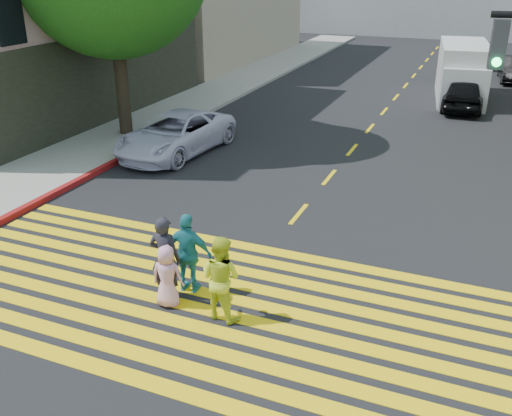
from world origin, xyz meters
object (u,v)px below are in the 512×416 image
Objects in this scene: white_sedan at (176,134)px; pedestrian_man at (165,258)px; pedestrian_child at (167,276)px; silver_car at (486,57)px; pedestrian_extra at (188,254)px; dark_car_near at (463,93)px; white_van at (462,74)px; pedestrian_woman at (221,278)px.

pedestrian_man is at bearing -55.92° from white_sedan.
pedestrian_child is 0.31× the size of silver_car.
dark_car_near is (3.99, 18.25, -0.13)m from pedestrian_extra.
dark_car_near reaches higher than silver_car.
pedestrian_woman is at bearing -104.85° from white_van.
pedestrian_child is 21.06m from white_van.
pedestrian_man is 31.07m from silver_car.
pedestrian_man is 0.49m from pedestrian_extra.
silver_car is (3.49, 30.90, -0.24)m from pedestrian_woman.
white_sedan is 1.21× the size of silver_car.
pedestrian_child is 0.30× the size of dark_car_near.
pedestrian_man is 0.41× the size of dark_car_near.
pedestrian_extra is at bearing -134.16° from pedestrian_man.
dark_car_near is at bearing -106.22° from pedestrian_man.
white_sedan is (-4.76, 7.78, -0.17)m from pedestrian_extra.
pedestrian_man is at bearing 74.39° from dark_car_near.
pedestrian_child is 0.22× the size of white_van.
silver_car is at bearing -107.07° from pedestrian_child.
pedestrian_man reaches higher than pedestrian_child.
pedestrian_man is 1.33m from pedestrian_woman.
pedestrian_extra is at bearing -53.05° from white_sedan.
pedestrian_woman is 1.30× the size of pedestrian_child.
pedestrian_child is (-1.13, -0.05, -0.20)m from pedestrian_woman.
silver_car is 0.72× the size of white_van.
pedestrian_child reaches higher than silver_car.
pedestrian_woman is 31.10m from silver_car.
dark_car_near is (4.31, 18.62, -0.15)m from pedestrian_man.
silver_car is at bearing -102.09° from pedestrian_man.
dark_car_near is 1.04× the size of silver_car.
pedestrian_woman is 1.15m from pedestrian_child.
pedestrian_woman is 0.29× the size of white_van.
pedestrian_woman is 20.83m from white_van.
white_sedan is 24.36m from silver_car.
pedestrian_man is 0.39m from pedestrian_child.
pedestrian_child is at bearing 122.24° from pedestrian_man.
pedestrian_man is 19.11m from dark_car_near.
pedestrian_child is at bearing 89.86° from silver_car.
pedestrian_woman reaches higher than silver_car.
pedestrian_extra is 0.42× the size of silver_car.
pedestrian_man is 20.84m from white_van.
pedestrian_extra is at bearing -20.05° from pedestrian_woman.
white_van is (8.49, 12.29, 0.55)m from white_sedan.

